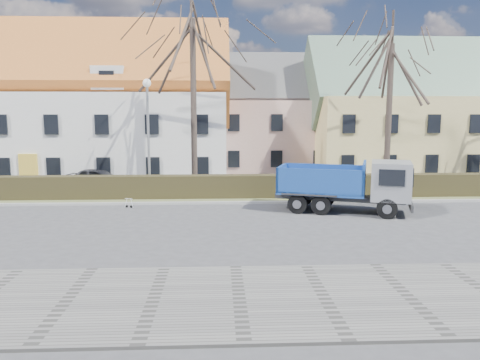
{
  "coord_description": "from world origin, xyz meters",
  "views": [
    {
      "loc": [
        -0.51,
        -20.14,
        4.86
      ],
      "look_at": [
        0.53,
        2.44,
        1.6
      ],
      "focal_mm": 35.0,
      "sensor_mm": 36.0,
      "label": 1
    }
  ],
  "objects_px": {
    "cart_frame": "(126,202)",
    "parked_car_a": "(98,179)",
    "dump_truck": "(339,185)",
    "streetlight": "(148,138)"
  },
  "relations": [
    {
      "from": "streetlight",
      "to": "cart_frame",
      "type": "distance_m",
      "value": 4.55
    },
    {
      "from": "dump_truck",
      "to": "streetlight",
      "type": "height_order",
      "value": "streetlight"
    },
    {
      "from": "dump_truck",
      "to": "cart_frame",
      "type": "height_order",
      "value": "dump_truck"
    },
    {
      "from": "cart_frame",
      "to": "parked_car_a",
      "type": "height_order",
      "value": "parked_car_a"
    },
    {
      "from": "parked_car_a",
      "to": "streetlight",
      "type": "bearing_deg",
      "value": -116.31
    },
    {
      "from": "cart_frame",
      "to": "parked_car_a",
      "type": "bearing_deg",
      "value": 115.65
    },
    {
      "from": "cart_frame",
      "to": "streetlight",
      "type": "bearing_deg",
      "value": 76.46
    },
    {
      "from": "cart_frame",
      "to": "parked_car_a",
      "type": "distance_m",
      "value": 6.75
    },
    {
      "from": "cart_frame",
      "to": "parked_car_a",
      "type": "relative_size",
      "value": 0.15
    },
    {
      "from": "streetlight",
      "to": "parked_car_a",
      "type": "height_order",
      "value": "streetlight"
    }
  ]
}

